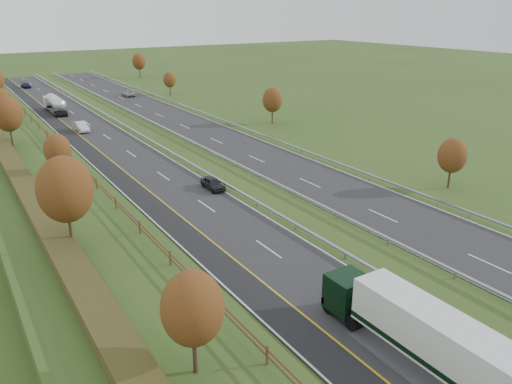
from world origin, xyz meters
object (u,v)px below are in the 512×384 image
car_small_far (26,85)px  car_oncoming (128,93)px  box_lorry (435,341)px  car_dark_near (213,183)px  road_tanker (55,104)px  car_silver_mid (81,127)px

car_small_far → car_oncoming: car_oncoming is taller
box_lorry → car_dark_near: (4.01, 34.61, -1.60)m
car_dark_near → car_oncoming: (13.18, 68.72, -0.02)m
road_tanker → car_small_far: road_tanker is taller
car_silver_mid → car_small_far: bearing=87.9°
box_lorry → car_dark_near: bearing=83.4°
box_lorry → car_silver_mid: bearing=91.3°
car_small_far → car_oncoming: 33.01m
road_tanker → car_oncoming: road_tanker is taller
road_tanker → car_silver_mid: 19.26m
road_tanker → car_small_far: (0.48, 38.92, -1.17)m
box_lorry → car_oncoming: box_lorry is taller
road_tanker → car_silver_mid: (0.20, -19.24, -1.02)m
box_lorry → car_dark_near: 34.88m
car_small_far → car_oncoming: size_ratio=0.93×
box_lorry → car_small_far: bearing=90.6°
road_tanker → box_lorry: bearing=-88.9°
car_dark_near → car_small_far: bearing=93.8°
road_tanker → car_silver_mid: bearing=-89.4°
car_dark_near → car_oncoming: car_dark_near is taller
car_dark_near → car_silver_mid: size_ratio=0.84×
road_tanker → car_dark_near: road_tanker is taller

